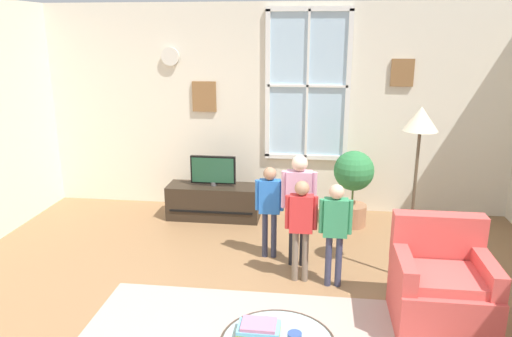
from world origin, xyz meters
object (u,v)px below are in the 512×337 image
at_px(armchair, 441,287).
at_px(person_pink_shirt, 299,198).
at_px(person_blue_shirt, 270,202).
at_px(floor_lamp, 419,137).
at_px(potted_plant_by_window, 353,181).
at_px(remote_near_books, 266,323).
at_px(person_red_shirt, 301,219).
at_px(tv_stand, 214,202).
at_px(book_stack, 259,329).
at_px(television, 213,170).
at_px(person_green_shirt, 335,224).

xyz_separation_m(armchair, person_pink_shirt, (-1.21, 0.90, 0.41)).
height_order(person_blue_shirt, floor_lamp, floor_lamp).
bearing_deg(potted_plant_by_window, remote_near_books, -104.40).
bearing_deg(person_red_shirt, tv_stand, 127.46).
xyz_separation_m(tv_stand, person_blue_shirt, (0.83, -1.05, 0.41)).
xyz_separation_m(tv_stand, book_stack, (0.96, -3.13, 0.28)).
xyz_separation_m(television, book_stack, (0.96, -3.12, -0.15)).
xyz_separation_m(tv_stand, television, (0.00, -0.00, 0.43)).
bearing_deg(armchair, person_green_shirt, 149.18).
distance_m(television, armchair, 3.17).
bearing_deg(television, person_blue_shirt, -51.71).
distance_m(book_stack, person_blue_shirt, 2.09).
relative_size(tv_stand, person_green_shirt, 1.17).
distance_m(person_pink_shirt, person_green_shirt, 0.54).
distance_m(person_pink_shirt, person_red_shirt, 0.35).
bearing_deg(television, person_pink_shirt, -46.57).
relative_size(book_stack, remote_near_books, 1.95).
height_order(tv_stand, book_stack, book_stack).
distance_m(armchair, person_blue_shirt, 1.87).
xyz_separation_m(armchair, book_stack, (-1.39, -1.02, 0.17)).
relative_size(television, person_red_shirt, 0.57).
relative_size(person_red_shirt, potted_plant_by_window, 1.07).
xyz_separation_m(person_red_shirt, floor_lamp, (1.05, 0.17, 0.79)).
height_order(armchair, person_red_shirt, person_red_shirt).
bearing_deg(television, floor_lamp, -31.39).
bearing_deg(tv_stand, person_red_shirt, -52.54).
bearing_deg(floor_lamp, person_blue_shirt, 167.57).
bearing_deg(tv_stand, person_blue_shirt, -51.78).
bearing_deg(television, remote_near_books, -71.62).
bearing_deg(floor_lamp, potted_plant_by_window, 108.92).
bearing_deg(person_blue_shirt, tv_stand, 128.22).
bearing_deg(potted_plant_by_window, person_blue_shirt, -132.28).
distance_m(armchair, floor_lamp, 1.33).
bearing_deg(person_blue_shirt, potted_plant_by_window, 47.72).
bearing_deg(armchair, potted_plant_by_window, 105.68).
relative_size(armchair, floor_lamp, 0.51).
bearing_deg(book_stack, person_green_shirt, 70.95).
relative_size(television, armchair, 0.67).
xyz_separation_m(person_blue_shirt, potted_plant_by_window, (0.94, 1.03, -0.05)).
height_order(television, potted_plant_by_window, potted_plant_by_window).
height_order(book_stack, person_green_shirt, person_green_shirt).
distance_m(tv_stand, potted_plant_by_window, 1.80).
distance_m(television, person_blue_shirt, 1.33).
height_order(armchair, potted_plant_by_window, potted_plant_by_window).
bearing_deg(armchair, remote_near_books, -146.39).
relative_size(person_blue_shirt, person_green_shirt, 0.99).
distance_m(armchair, remote_near_books, 1.63).
relative_size(remote_near_books, floor_lamp, 0.08).
bearing_deg(person_red_shirt, remote_near_books, -96.87).
distance_m(person_pink_shirt, potted_plant_by_window, 1.35).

